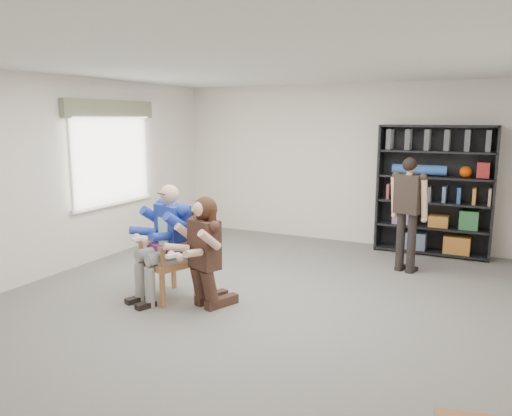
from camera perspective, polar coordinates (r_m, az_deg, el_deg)
The scene contains 8 objects.
room_shell at distance 5.83m, azimuth -0.82°, elevation 2.29°, with size 6.00×7.00×2.80m, color white, non-canonical shape.
floor at distance 6.18m, azimuth -0.79°, elevation -10.67°, with size 6.00×7.00×0.01m, color slate.
window_left at distance 8.31m, azimuth -16.12°, elevation 5.86°, with size 0.16×2.00×1.75m, color white, non-canonical shape.
armchair at distance 6.26m, azimuth -10.08°, elevation -5.27°, with size 0.64×0.62×1.10m, color #91613B, non-canonical shape.
seated_man at distance 6.21m, azimuth -10.12°, elevation -3.81°, with size 0.62×0.86×1.43m, color #1C3D98, non-canonical shape.
kneeling_woman at distance 5.82m, azimuth -6.16°, elevation -5.29°, with size 0.55×0.88×1.31m, color #312115, non-canonical shape.
bookshelf at distance 8.56m, azimuth 19.70°, elevation 1.87°, with size 1.80×0.38×2.10m, color black, non-canonical shape.
standing_man at distance 7.45m, azimuth 16.91°, elevation -0.83°, with size 0.51×0.29×1.67m, color black, non-canonical shape.
Camera 1 is at (2.61, -5.15, 2.21)m, focal length 35.00 mm.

